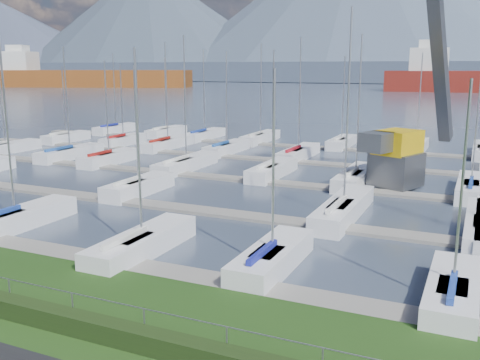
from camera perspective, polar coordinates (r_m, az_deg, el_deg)
The scene contains 8 objects.
water at distance 273.80m, azimuth 22.28°, elevation 9.13°, with size 800.00×540.00×0.20m, color #3E485A.
hedge at distance 19.37m, azimuth -15.88°, elevation -14.75°, with size 80.00×0.70×0.70m, color #1F3112.
fence at distance 19.29m, azimuth -15.25°, elevation -12.05°, with size 0.04×0.04×80.00m, color gray.
foothill at distance 343.61m, azimuth 22.90°, elevation 10.55°, with size 900.00×80.00×12.00m, color #475369.
docks at distance 42.06m, azimuth 7.91°, elevation -0.69°, with size 90.00×41.60×0.25m.
crane at distance 43.46m, azimuth 17.46°, elevation 6.69°, with size 6.00×13.48×22.35m.
cargo_ship_west at distance 266.07m, azimuth -16.76°, elevation 10.31°, with size 96.15×48.45×21.50m.
sailboat_fleet at distance 44.49m, azimuth 8.29°, elevation 7.35°, with size 74.39×49.46×13.36m.
Camera 1 is at (11.53, -13.40, 8.91)m, focal length 40.00 mm.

